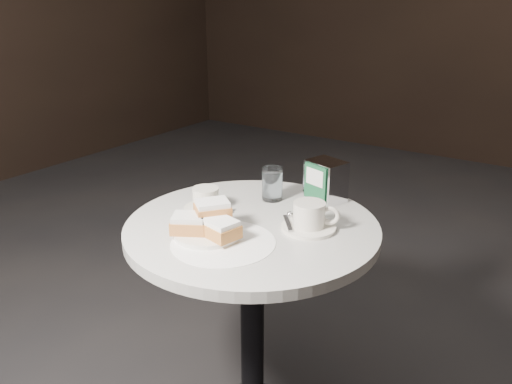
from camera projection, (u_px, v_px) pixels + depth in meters
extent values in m
cylinder|color=black|center=(252.00, 337.00, 1.51)|extent=(0.07, 0.07, 0.70)
cylinder|color=silver|center=(252.00, 228.00, 1.38)|extent=(0.70, 0.70, 0.03)
cylinder|color=white|center=(223.00, 242.00, 1.26)|extent=(0.32, 0.32, 0.00)
cylinder|color=silver|center=(208.00, 233.00, 1.30)|extent=(0.21, 0.21, 0.01)
cube|color=#C47B3C|center=(189.00, 225.00, 1.29)|extent=(0.11, 0.11, 0.03)
cube|color=white|center=(189.00, 217.00, 1.28)|extent=(0.10, 0.10, 0.01)
cube|color=#CA823E|center=(221.00, 230.00, 1.26)|extent=(0.10, 0.09, 0.03)
cube|color=white|center=(221.00, 222.00, 1.25)|extent=(0.10, 0.08, 0.01)
cube|color=#CA7F3E|center=(213.00, 211.00, 1.30)|extent=(0.11, 0.11, 0.03)
cube|color=white|center=(212.00, 203.00, 1.30)|extent=(0.10, 0.10, 0.01)
cylinder|color=silver|center=(206.00, 209.00, 1.46)|extent=(0.17, 0.17, 0.01)
cylinder|color=silver|center=(206.00, 198.00, 1.45)|extent=(0.10, 0.10, 0.06)
cylinder|color=#835C47|center=(206.00, 190.00, 1.44)|extent=(0.09, 0.09, 0.00)
torus|color=silver|center=(198.00, 193.00, 1.48)|extent=(0.05, 0.03, 0.05)
cube|color=silver|center=(215.00, 212.00, 1.42)|extent=(0.06, 0.08, 0.00)
sphere|color=silver|center=(229.00, 207.00, 1.44)|extent=(0.02, 0.02, 0.02)
cylinder|color=white|center=(309.00, 227.00, 1.34)|extent=(0.19, 0.19, 0.01)
cylinder|color=silver|center=(309.00, 214.00, 1.32)|extent=(0.11, 0.11, 0.07)
cylinder|color=#9A6A54|center=(309.00, 205.00, 1.31)|extent=(0.10, 0.10, 0.00)
torus|color=silver|center=(330.00, 216.00, 1.31)|extent=(0.05, 0.03, 0.05)
cube|color=#B2B2B7|center=(288.00, 223.00, 1.34)|extent=(0.07, 0.09, 0.00)
sphere|color=silver|center=(290.00, 215.00, 1.39)|extent=(0.02, 0.02, 0.02)
cylinder|color=silver|center=(272.00, 184.00, 1.52)|extent=(0.07, 0.07, 0.10)
cylinder|color=white|center=(272.00, 185.00, 1.52)|extent=(0.06, 0.06, 0.09)
cylinder|color=white|center=(331.00, 187.00, 1.50)|extent=(0.06, 0.06, 0.10)
cylinder|color=white|center=(331.00, 189.00, 1.50)|extent=(0.06, 0.06, 0.08)
cube|color=silver|center=(326.00, 181.00, 1.51)|extent=(0.13, 0.11, 0.13)
cube|color=#185532|center=(315.00, 183.00, 1.48)|extent=(0.08, 0.03, 0.11)
cube|color=white|center=(315.00, 177.00, 1.47)|extent=(0.07, 0.02, 0.05)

